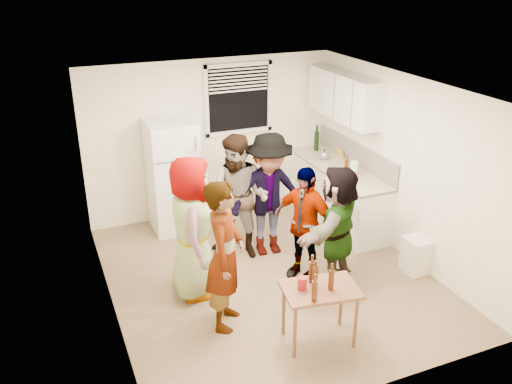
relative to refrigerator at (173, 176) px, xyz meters
name	(u,v)px	position (x,y,z in m)	size (l,w,h in m)	color
room	(269,276)	(0.75, -1.88, -0.85)	(4.00, 4.50, 2.50)	white
window	(239,99)	(1.20, 0.33, 1.00)	(1.12, 0.10, 1.06)	white
refrigerator	(173,176)	(0.00, 0.00, 0.00)	(0.70, 0.70, 1.70)	white
counter_lower	(337,195)	(2.45, -0.73, -0.42)	(0.60, 2.20, 0.86)	white
countertop	(339,168)	(2.45, -0.73, 0.03)	(0.64, 2.22, 0.04)	beige
backsplash	(356,153)	(2.74, -0.73, 0.23)	(0.03, 2.20, 0.36)	#AFA9A0
upper_cabinets	(344,96)	(2.58, -0.53, 1.10)	(0.34, 1.60, 0.70)	white
kettle	(324,159)	(2.40, -0.34, 0.05)	(0.22, 0.19, 0.19)	silver
paper_towel	(353,177)	(2.43, -1.17, 0.05)	(0.11, 0.11, 0.24)	white
wine_bottle	(316,150)	(2.50, 0.10, 0.05)	(0.08, 0.08, 0.33)	black
beer_bottle_counter	(346,176)	(2.35, -1.09, 0.05)	(0.06, 0.06, 0.24)	#47230C
blue_cup	(349,182)	(2.27, -1.32, 0.05)	(0.08, 0.08, 0.11)	#1C36C1
picture_frame	(340,153)	(2.67, -0.38, 0.13)	(0.02, 0.18, 0.15)	gold
trash_bin	(417,254)	(2.63, -2.52, -0.60)	(0.33, 0.33, 0.49)	white
serving_table	(318,340)	(0.72, -3.28, -0.85)	(0.80, 0.53, 0.68)	brown
beer_bottle_table	(311,282)	(0.69, -3.14, -0.17)	(0.06, 0.06, 0.24)	#47230C
red_cup	(302,288)	(0.53, -3.21, -0.17)	(0.10, 0.10, 0.13)	maroon
guest_grey	(195,292)	(-0.25, -1.86, -0.85)	(0.88, 1.80, 0.57)	gray
guest_stripe	(227,322)	(-0.10, -2.59, -0.85)	(0.64, 1.76, 0.42)	#141933
guest_back_left	(240,254)	(0.61, -1.19, -0.85)	(0.85, 1.76, 0.67)	brown
guest_back_right	(268,251)	(1.02, -1.27, -0.85)	(1.14, 1.77, 0.66)	#3E3E43
guest_black	(302,275)	(1.17, -2.02, -0.85)	(0.90, 1.53, 0.37)	black
guest_orange	(333,282)	(1.47, -2.33, -0.85)	(1.49, 1.61, 0.47)	#EC9A54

